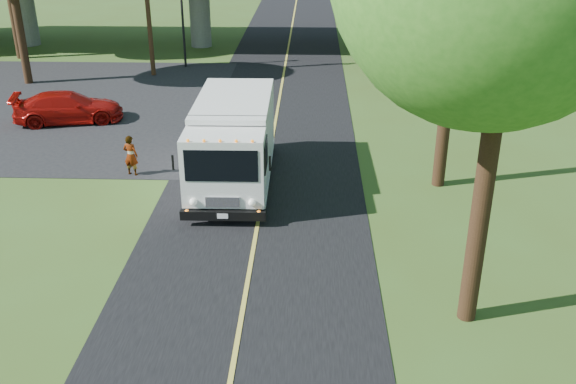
{
  "coord_description": "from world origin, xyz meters",
  "views": [
    {
      "loc": [
        1.62,
        -12.14,
        9.35
      ],
      "look_at": [
        0.99,
        4.67,
        1.6
      ],
      "focal_mm": 40.0,
      "sensor_mm": 36.0,
      "label": 1
    }
  ],
  "objects_px": {
    "red_sedan": "(68,107)",
    "pedestrian": "(131,156)",
    "step_van": "(233,140)",
    "traffic_signal": "(182,13)"
  },
  "relations": [
    {
      "from": "step_van",
      "to": "red_sedan",
      "type": "distance_m",
      "value": 10.6
    },
    {
      "from": "step_van",
      "to": "pedestrian",
      "type": "relative_size",
      "value": 4.64
    },
    {
      "from": "pedestrian",
      "to": "step_van",
      "type": "bearing_deg",
      "value": -173.13
    },
    {
      "from": "step_van",
      "to": "pedestrian",
      "type": "distance_m",
      "value": 3.98
    },
    {
      "from": "step_van",
      "to": "pedestrian",
      "type": "xyz_separation_m",
      "value": [
        -3.85,
        0.54,
        -0.85
      ]
    },
    {
      "from": "step_van",
      "to": "red_sedan",
      "type": "height_order",
      "value": "step_van"
    },
    {
      "from": "red_sedan",
      "to": "pedestrian",
      "type": "distance_m",
      "value": 7.47
    },
    {
      "from": "traffic_signal",
      "to": "red_sedan",
      "type": "relative_size",
      "value": 1.09
    },
    {
      "from": "traffic_signal",
      "to": "pedestrian",
      "type": "height_order",
      "value": "traffic_signal"
    },
    {
      "from": "traffic_signal",
      "to": "pedestrian",
      "type": "relative_size",
      "value": 3.39
    }
  ]
}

